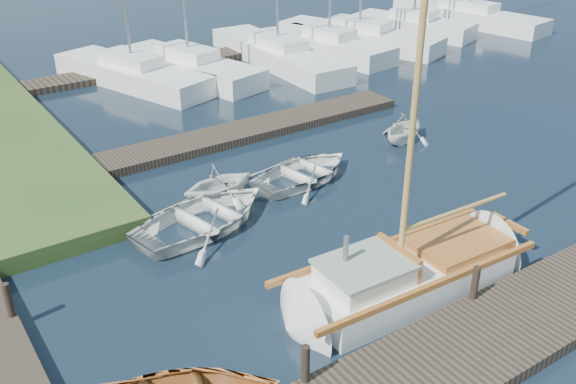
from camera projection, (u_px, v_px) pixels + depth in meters
ground at (288, 232)px, 17.08m from camera, size 160.00×160.00×0.00m
near_dock at (459, 355)px, 12.60m from camera, size 18.00×2.20×0.30m
far_dock at (232, 135)px, 22.80m from camera, size 14.00×1.60×0.30m
pontoon at (275, 46)px, 33.78m from camera, size 30.00×1.60×0.30m
mooring_post_1 at (305, 364)px, 11.59m from camera, size 0.16×0.16×0.80m
mooring_post_2 at (475, 283)px, 13.83m from camera, size 0.16×0.16×0.80m
mooring_post_4 at (8, 300)px, 13.28m from camera, size 0.16×0.16×0.80m
sailboat at (410, 276)px, 14.66m from camera, size 7.22×2.24×9.83m
tender_a at (204, 213)px, 17.10m from camera, size 4.71×3.80×0.86m
tender_b at (219, 180)px, 18.51m from camera, size 2.40×2.10×1.21m
tender_c at (304, 169)px, 19.71m from camera, size 3.99×3.15×0.75m
tender_d at (404, 125)px, 22.42m from camera, size 2.70×2.50×1.17m
marina_boat_1 at (133, 72)px, 28.18m from camera, size 4.69×8.56×9.76m
marina_boat_2 at (189, 65)px, 29.13m from camera, size 4.14×8.27×12.15m
marina_boat_3 at (278, 53)px, 31.05m from camera, size 2.46×9.67×11.52m
marina_boat_4 at (329, 44)px, 32.52m from camera, size 3.25×7.61×10.58m
marina_boat_5 at (359, 35)px, 34.17m from camera, size 5.17×9.28×10.73m
marina_boat_6 at (413, 24)px, 36.45m from camera, size 4.44×7.19×10.05m
marina_boat_7 at (468, 15)px, 38.74m from camera, size 3.69×9.97×11.88m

